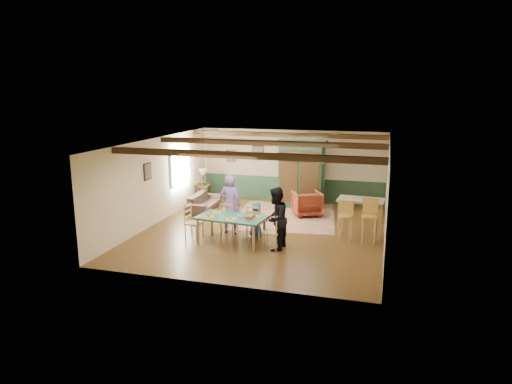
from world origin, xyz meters
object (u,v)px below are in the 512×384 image
(dining_chair_far_left, at_px, (229,218))
(bar_stool_left, at_px, (345,221))
(person_child, at_px, (256,219))
(table_lamp, at_px, (203,177))
(sofa, at_px, (204,202))
(cat, at_px, (249,216))
(end_table, at_px, (203,193))
(dining_chair_end_right, at_px, (272,231))
(armchair, at_px, (307,204))
(bar_stool_right, at_px, (369,222))
(armoire, at_px, (301,174))
(dining_table, at_px, (232,230))
(counter_table, at_px, (360,217))
(person_woman, at_px, (275,219))
(dining_chair_end_left, at_px, (194,222))
(dining_chair_far_right, at_px, (255,221))
(person_man, at_px, (230,204))

(dining_chair_far_left, distance_m, bar_stool_left, 3.34)
(person_child, relative_size, table_lamp, 1.72)
(sofa, bearing_deg, cat, -144.44)
(end_table, bearing_deg, dining_chair_end_right, -49.40)
(armchair, bearing_deg, bar_stool_right, 106.58)
(armoire, xyz_separation_m, sofa, (-3.24, -1.28, -0.94))
(person_child, height_order, armoire, armoire)
(dining_table, xyz_separation_m, person_child, (0.49, 0.77, 0.13))
(person_child, height_order, counter_table, counter_table)
(dining_chair_far_left, xyz_separation_m, end_table, (-2.28, 3.52, -0.16))
(dining_chair_far_left, height_order, sofa, dining_chair_far_left)
(dining_chair_far_left, xyz_separation_m, person_child, (0.82, -0.00, 0.03))
(counter_table, relative_size, bar_stool_left, 1.16)
(person_woman, bearing_deg, cat, -81.87)
(dining_chair_far_left, distance_m, bar_stool_right, 3.98)
(end_table, bearing_deg, dining_chair_end_left, -70.91)
(cat, relative_size, armchair, 0.40)
(dining_chair_far_right, relative_size, dining_chair_end_left, 1.00)
(person_child, relative_size, armchair, 1.12)
(armoire, xyz_separation_m, bar_stool_left, (1.88, -3.32, -0.65))
(dining_chair_far_left, distance_m, person_woman, 1.87)
(dining_chair_end_left, distance_m, armoire, 4.96)
(dining_table, xyz_separation_m, cat, (0.55, -0.16, 0.47))
(counter_table, distance_m, bar_stool_right, 0.71)
(dining_table, xyz_separation_m, person_woman, (1.27, -0.13, 0.46))
(dining_chair_far_right, height_order, person_woman, person_woman)
(armchair, xyz_separation_m, sofa, (-3.63, -0.24, -0.14))
(cat, bearing_deg, table_lamp, 131.12)
(end_table, distance_m, table_lamp, 0.62)
(person_man, bearing_deg, end_table, -50.64)
(armoire, height_order, sofa, armoire)
(sofa, height_order, end_table, end_table)
(person_woman, distance_m, bar_stool_left, 2.15)
(armoire, bearing_deg, person_man, -107.16)
(dining_chair_end_right, relative_size, end_table, 1.49)
(person_child, relative_size, armoire, 0.42)
(person_child, relative_size, end_table, 1.58)
(dining_table, height_order, cat, cat)
(dining_chair_far_left, xyz_separation_m, counter_table, (3.68, 0.96, 0.06))
(dining_table, xyz_separation_m, end_table, (-2.61, 4.30, -0.06))
(dining_table, distance_m, table_lamp, 5.06)
(armoire, bearing_deg, person_child, -95.05)
(dining_chair_end_left, height_order, end_table, dining_chair_end_left)
(dining_table, height_order, table_lamp, table_lamp)
(bar_stool_right, bearing_deg, dining_chair_end_right, -153.04)
(dining_chair_far_right, distance_m, sofa, 3.61)
(dining_table, bearing_deg, end_table, 121.32)
(dining_chair_far_left, xyz_separation_m, dining_chair_end_right, (1.50, -0.89, 0.00))
(dining_chair_far_left, distance_m, armoire, 4.03)
(person_child, distance_m, armoire, 3.81)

